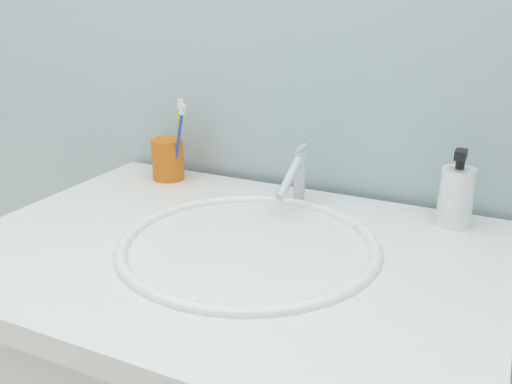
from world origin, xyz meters
The scene contains 7 objects.
tiled_wall_back centered at (0.00, 0.38, 1.20)m, with size 2.13×0.04×2.40m, color silver.
sink_basin centered at (0.04, 0.02, 0.83)m, with size 0.47×0.47×0.11m.
faucet centered at (0.04, 0.24, 0.93)m, with size 0.02×0.15×0.12m.
toothbrush_cup centered at (-0.30, 0.26, 0.91)m, with size 0.07×0.07×0.10m, color orange.
toothbrush_blue centered at (-0.26, 0.25, 0.98)m, with size 0.05×0.02×0.18m.
toothbrush_yellow centered at (-0.28, 0.28, 0.98)m, with size 0.03×0.02×0.18m.
soap_dispenser centered at (0.35, 0.26, 0.92)m, with size 0.06×0.06×0.15m.
Camera 1 is at (0.42, -0.76, 1.28)m, focal length 38.29 mm.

